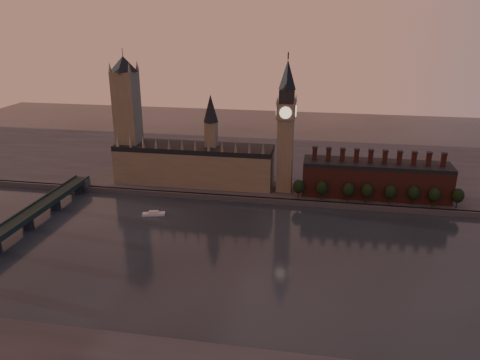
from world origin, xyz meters
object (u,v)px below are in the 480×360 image
(big_ben, at_px, (286,125))
(river_boat, at_px, (154,214))
(victoria_tower, at_px, (128,115))
(westminster_bridge, at_px, (8,231))

(big_ben, bearing_deg, river_boat, -147.31)
(victoria_tower, bearing_deg, big_ben, -2.20)
(big_ben, distance_m, westminster_bridge, 205.83)
(victoria_tower, xyz_separation_m, river_boat, (41.16, -62.00, -57.86))
(westminster_bridge, xyz_separation_m, river_boat, (76.16, 55.69, -6.21))
(westminster_bridge, bearing_deg, victoria_tower, 73.44)
(big_ben, relative_size, river_boat, 6.44)
(river_boat, bearing_deg, victoria_tower, 107.70)
(victoria_tower, height_order, river_boat, victoria_tower)
(big_ben, distance_m, river_boat, 119.30)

